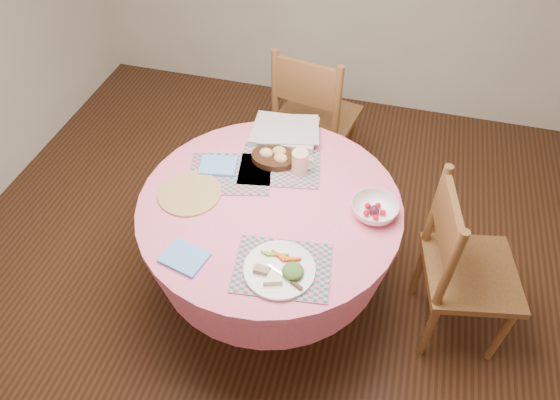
{
  "coord_description": "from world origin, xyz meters",
  "views": [
    {
      "loc": [
        0.46,
        -1.53,
        2.44
      ],
      "look_at": [
        0.05,
        0.0,
        0.78
      ],
      "focal_mm": 32.0,
      "sensor_mm": 36.0,
      "label": 1
    }
  ],
  "objects": [
    {
      "name": "dinner_plate",
      "position": [
        0.15,
        -0.37,
        0.77
      ],
      "size": [
        0.3,
        0.3,
        0.05
      ],
      "rotation": [
        0.0,
        0.0,
        -0.02
      ],
      "color": "white",
      "rests_on": "placemat_front"
    },
    {
      "name": "placemat_left",
      "position": [
        -0.24,
        0.13,
        0.75
      ],
      "size": [
        0.46,
        0.39,
        0.01
      ],
      "primitive_type": "cube",
      "rotation": [
        0.0,
        0.0,
        0.24
      ],
      "color": "#136F63",
      "rests_on": "dining_table"
    },
    {
      "name": "chair_right",
      "position": [
        0.93,
        0.05,
        0.51
      ],
      "size": [
        0.51,
        0.53,
        0.98
      ],
      "rotation": [
        0.0,
        0.0,
        1.77
      ],
      "color": "brown",
      "rests_on": "ground"
    },
    {
      "name": "placemat_front",
      "position": [
        0.15,
        -0.35,
        0.75
      ],
      "size": [
        0.43,
        0.35,
        0.01
      ],
      "primitive_type": "cube",
      "rotation": [
        0.0,
        0.0,
        0.12
      ],
      "color": "#136F63",
      "rests_on": "dining_table"
    },
    {
      "name": "dining_table",
      "position": [
        0.0,
        0.0,
        0.56
      ],
      "size": [
        1.24,
        1.24,
        0.75
      ],
      "color": "pink",
      "rests_on": "ground"
    },
    {
      "name": "bread_bowl",
      "position": [
        -0.06,
        0.28,
        0.78
      ],
      "size": [
        0.23,
        0.23,
        0.08
      ],
      "color": "black",
      "rests_on": "placemat_back"
    },
    {
      "name": "napkin_near",
      "position": [
        -0.26,
        -0.41,
        0.76
      ],
      "size": [
        0.21,
        0.18,
        0.01
      ],
      "primitive_type": "cube",
      "rotation": [
        0.0,
        0.0,
        -0.24
      ],
      "color": "#5EA2F3",
      "rests_on": "dining_table"
    },
    {
      "name": "newspaper_stack",
      "position": [
        -0.06,
        0.5,
        0.78
      ],
      "size": [
        0.38,
        0.32,
        0.04
      ],
      "rotation": [
        0.0,
        0.0,
        0.07
      ],
      "color": "silver",
      "rests_on": "dining_table"
    },
    {
      "name": "napkin_far",
      "position": [
        -0.31,
        0.16,
        0.76
      ],
      "size": [
        0.2,
        0.17,
        0.01
      ],
      "primitive_type": "cube",
      "rotation": [
        0.0,
        0.0,
        0.17
      ],
      "color": "#5EA2F3",
      "rests_on": "placemat_left"
    },
    {
      "name": "placemat_back",
      "position": [
        -0.02,
        0.25,
        0.75
      ],
      "size": [
        0.45,
        0.37,
        0.01
      ],
      "primitive_type": "cube",
      "rotation": [
        0.0,
        0.0,
        0.18
      ],
      "color": "#136F63",
      "rests_on": "dining_table"
    },
    {
      "name": "fruit_bowl",
      "position": [
        0.48,
        0.05,
        0.78
      ],
      "size": [
        0.26,
        0.26,
        0.07
      ],
      "rotation": [
        0.0,
        0.0,
        0.27
      ],
      "color": "white",
      "rests_on": "dining_table"
    },
    {
      "name": "ground",
      "position": [
        0.0,
        0.0,
        0.0
      ],
      "size": [
        4.0,
        4.0,
        0.0
      ],
      "primitive_type": "plane",
      "color": "#331C0F",
      "rests_on": "ground"
    },
    {
      "name": "chair_back",
      "position": [
        0.0,
        0.98,
        0.54
      ],
      "size": [
        0.55,
        0.53,
        1.03
      ],
      "rotation": [
        0.0,
        0.0,
        2.95
      ],
      "color": "brown",
      "rests_on": "ground"
    },
    {
      "name": "latte_mug",
      "position": [
        0.09,
        0.24,
        0.81
      ],
      "size": [
        0.12,
        0.08,
        0.12
      ],
      "color": "beige",
      "rests_on": "placemat_back"
    },
    {
      "name": "wicker_trivet",
      "position": [
        -0.38,
        -0.05,
        0.76
      ],
      "size": [
        0.3,
        0.3,
        0.01
      ],
      "primitive_type": "cylinder",
      "color": "#9B7143",
      "rests_on": "dining_table"
    }
  ]
}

